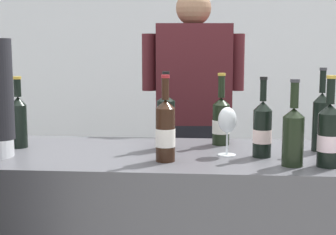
{
  "coord_description": "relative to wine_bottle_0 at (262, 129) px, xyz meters",
  "views": [
    {
      "loc": [
        0.27,
        -1.99,
        1.34
      ],
      "look_at": [
        0.1,
        0.0,
        1.06
      ],
      "focal_mm": 51.66,
      "sensor_mm": 36.0,
      "label": 1
    }
  ],
  "objects": [
    {
      "name": "wall_back",
      "position": [
        -0.49,
        2.65,
        0.38
      ],
      "size": [
        8.0,
        0.1,
        2.8
      ],
      "primitive_type": "cube",
      "color": "silver",
      "rests_on": "ground_plane"
    },
    {
      "name": "wine_bottle_0",
      "position": [
        0.0,
        0.0,
        0.0
      ],
      "size": [
        0.08,
        0.08,
        0.32
      ],
      "color": "black",
      "rests_on": "counter"
    },
    {
      "name": "wine_bottle_1",
      "position": [
        0.26,
        0.14,
        0.02
      ],
      "size": [
        0.07,
        0.07,
        0.36
      ],
      "color": "black",
      "rests_on": "counter"
    },
    {
      "name": "wine_bottle_2",
      "position": [
        -0.16,
        0.24,
        -0.0
      ],
      "size": [
        0.08,
        0.08,
        0.33
      ],
      "color": "black",
      "rests_on": "counter"
    },
    {
      "name": "wine_bottle_3",
      "position": [
        -0.4,
        0.13,
        0.01
      ],
      "size": [
        0.08,
        0.08,
        0.34
      ],
      "color": "black",
      "rests_on": "counter"
    },
    {
      "name": "wine_bottle_4",
      "position": [
        -1.05,
        0.1,
        0.01
      ],
      "size": [
        0.07,
        0.07,
        0.32
      ],
      "color": "black",
      "rests_on": "counter"
    },
    {
      "name": "wine_bottle_6",
      "position": [
        0.1,
        -0.15,
        0.01
      ],
      "size": [
        0.08,
        0.08,
        0.32
      ],
      "color": "black",
      "rests_on": "counter"
    },
    {
      "name": "wine_bottle_7",
      "position": [
        0.23,
        -0.15,
        0.01
      ],
      "size": [
        0.08,
        0.08,
        0.34
      ],
      "color": "black",
      "rests_on": "counter"
    },
    {
      "name": "wine_bottle_8",
      "position": [
        -0.38,
        -0.11,
        0.01
      ],
      "size": [
        0.08,
        0.08,
        0.34
      ],
      "color": "black",
      "rests_on": "counter"
    },
    {
      "name": "wine_glass",
      "position": [
        -0.14,
        0.01,
        0.02
      ],
      "size": [
        0.08,
        0.08,
        0.2
      ],
      "color": "silver",
      "rests_on": "counter"
    },
    {
      "name": "person_server",
      "position": [
        -0.3,
        0.78,
        -0.21
      ],
      "size": [
        0.57,
        0.27,
        1.67
      ],
      "color": "black",
      "rests_on": "ground_plane"
    }
  ]
}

